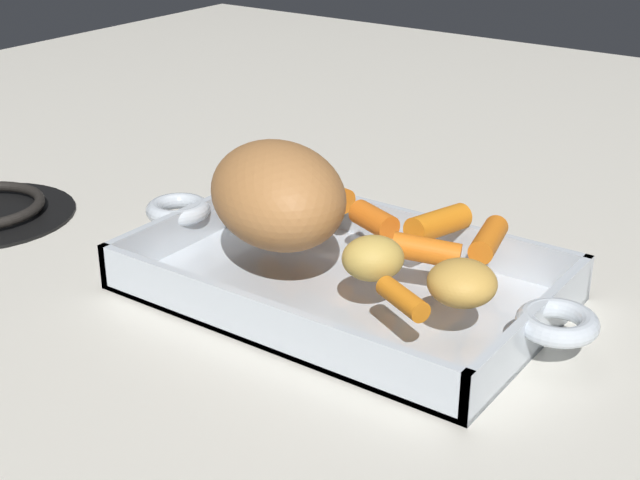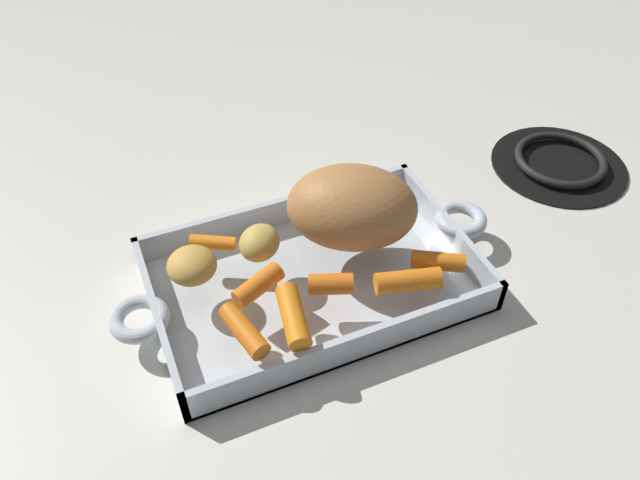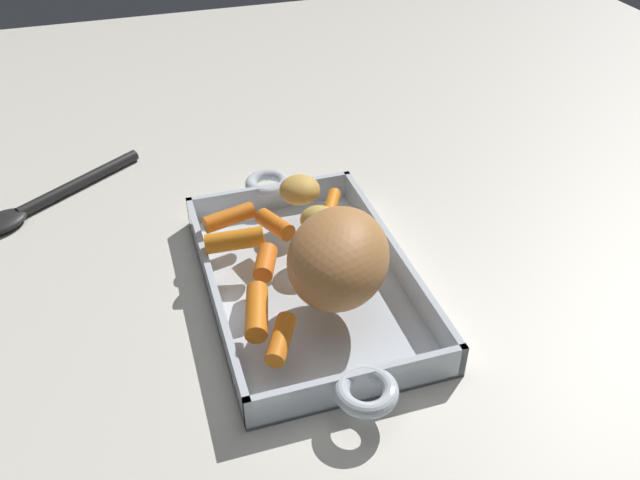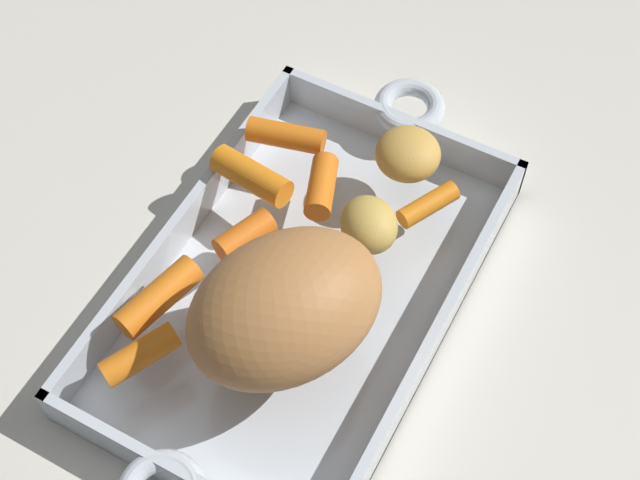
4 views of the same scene
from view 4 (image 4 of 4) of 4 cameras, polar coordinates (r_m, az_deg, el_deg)
name	(u,v)px [view 4 (image 4 of 4)]	position (r m, az deg, el deg)	size (l,w,h in m)	color
ground_plane	(302,297)	(0.71, -1.10, -3.56)	(2.07, 2.07, 0.00)	silver
roasting_dish	(302,289)	(0.69, -1.11, -3.08)	(0.43, 0.22, 0.04)	silver
pork_roast	(285,307)	(0.61, -2.17, -4.21)	(0.14, 0.10, 0.09)	#B2753F
baby_carrot_center_left	(159,297)	(0.66, -9.99, -3.51)	(0.02, 0.02, 0.07)	orange
baby_carrot_northeast	(428,205)	(0.70, 6.73, 2.20)	(0.02, 0.02, 0.05)	orange
baby_carrot_long	(321,186)	(0.70, 0.09, 3.36)	(0.02, 0.02, 0.05)	orange
baby_carrot_northwest	(140,355)	(0.64, -11.12, -7.00)	(0.02, 0.02, 0.05)	orange
baby_carrot_southeast	(286,136)	(0.73, -2.13, 6.50)	(0.02, 0.02, 0.06)	orange
baby_carrot_southwest	(251,176)	(0.71, -4.28, 3.99)	(0.02, 0.02, 0.07)	orange
baby_carrot_center_right	(246,234)	(0.68, -4.60, 0.38)	(0.02, 0.02, 0.05)	orange
potato_whole	(408,154)	(0.71, 5.48, 5.34)	(0.05, 0.05, 0.03)	gold
potato_corner	(369,225)	(0.67, 3.05, 0.95)	(0.05, 0.04, 0.03)	gold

